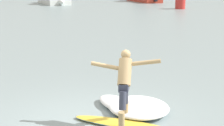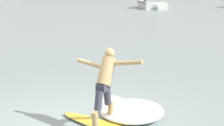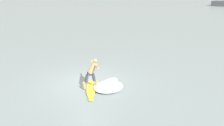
% 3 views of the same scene
% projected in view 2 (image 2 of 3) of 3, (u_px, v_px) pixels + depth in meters
% --- Properties ---
extents(ground_plane, '(200.00, 200.00, 0.00)m').
position_uv_depth(ground_plane, '(72.00, 120.00, 8.07)').
color(ground_plane, gray).
extents(surfboard, '(2.03, 2.01, 0.22)m').
position_uv_depth(surfboard, '(105.00, 126.00, 7.66)').
color(surfboard, yellow).
rests_on(surfboard, ground).
extents(surfer, '(1.32, 1.04, 1.53)m').
position_uv_depth(surfer, '(106.00, 80.00, 7.58)').
color(surfer, tan).
rests_on(surfer, surfboard).
extents(fishing_boat_near_jetty, '(2.59, 6.36, 2.58)m').
position_uv_depth(fishing_boat_near_jetty, '(152.00, 3.00, 41.27)').
color(fishing_boat_near_jetty, white).
rests_on(fishing_boat_near_jetty, ground).
extents(wave_foam_at_tail, '(1.67, 1.82, 0.24)m').
position_uv_depth(wave_foam_at_tail, '(132.00, 111.00, 8.32)').
color(wave_foam_at_tail, white).
rests_on(wave_foam_at_tail, ground).
extents(wave_foam_at_nose, '(0.96, 1.80, 0.21)m').
position_uv_depth(wave_foam_at_nose, '(117.00, 107.00, 8.60)').
color(wave_foam_at_nose, white).
rests_on(wave_foam_at_nose, ground).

